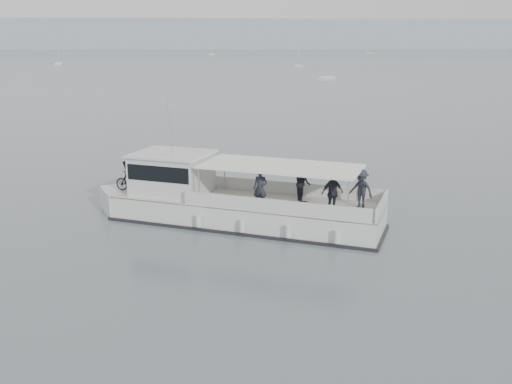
{
  "coord_description": "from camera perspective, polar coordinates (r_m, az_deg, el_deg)",
  "views": [
    {
      "loc": [
        -7.44,
        -23.57,
        8.72
      ],
      "look_at": [
        -5.24,
        3.0,
        1.6
      ],
      "focal_mm": 40.0,
      "sensor_mm": 36.0,
      "label": 1
    }
  ],
  "objects": [
    {
      "name": "moored_fleet",
      "position": [
        206.01,
        -4.87,
        12.57
      ],
      "size": [
        381.46,
        341.48,
        9.77
      ],
      "color": "silver",
      "rests_on": "ground"
    },
    {
      "name": "headland",
      "position": [
        583.64,
        -4.14,
        15.43
      ],
      "size": [
        1400.0,
        90.0,
        28.0
      ],
      "primitive_type": "cube",
      "color": "#939EA8",
      "rests_on": "ground"
    },
    {
      "name": "ground",
      "position": [
        26.21,
        12.09,
        -4.83
      ],
      "size": [
        1400.0,
        1400.0,
        0.0
      ],
      "primitive_type": "plane",
      "color": "slate",
      "rests_on": "ground"
    },
    {
      "name": "tour_boat",
      "position": [
        28.2,
        -3.52,
        -0.9
      ],
      "size": [
        14.45,
        8.86,
        6.3
      ],
      "rotation": [
        0.0,
        0.0,
        -0.43
      ],
      "color": "silver",
      "rests_on": "ground"
    }
  ]
}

